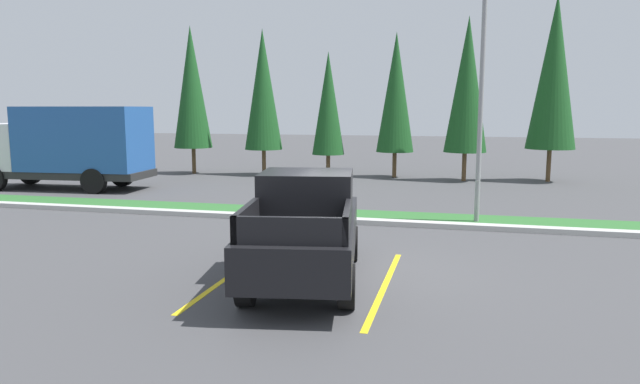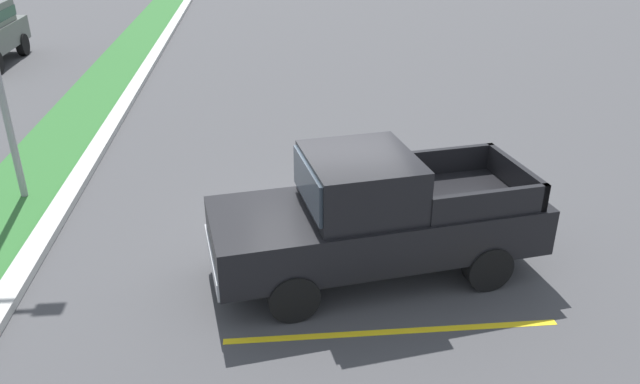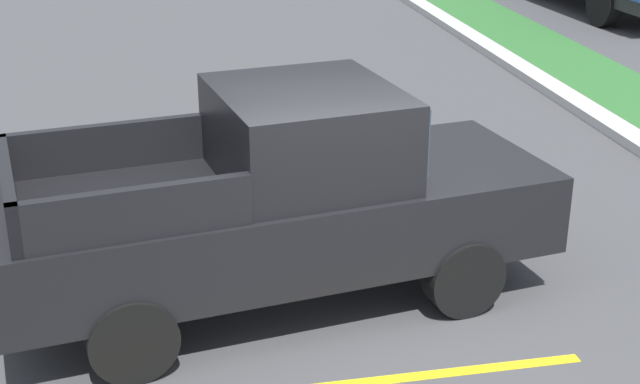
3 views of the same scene
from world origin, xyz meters
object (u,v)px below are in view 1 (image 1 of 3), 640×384
object	(u,v)px
cypress_tree_leftmost	(192,87)
cypress_tree_center	(328,104)
pickup_truck_main	(306,227)
street_light	(482,83)
cypress_tree_left_inner	(263,90)
cypress_tree_right_inner	(396,93)
cypress_tree_far_right	(554,72)
cargo_truck_distant	(70,145)
cypress_tree_rightmost	(467,85)

from	to	relation	value
cypress_tree_leftmost	cypress_tree_center	xyz separation A→B (m)	(7.00, 0.43, -0.82)
pickup_truck_main	street_light	bearing A→B (deg)	62.37
cypress_tree_center	street_light	bearing A→B (deg)	-56.97
cypress_tree_left_inner	cypress_tree_center	world-z (taller)	cypress_tree_left_inner
cypress_tree_left_inner	cypress_tree_right_inner	bearing A→B (deg)	5.15
cypress_tree_far_right	street_light	bearing A→B (deg)	-107.18
pickup_truck_main	cargo_truck_distant	xyz separation A→B (m)	(-12.85, 10.06, 0.81)
pickup_truck_main	cypress_tree_rightmost	world-z (taller)	cypress_tree_rightmost
pickup_truck_main	street_light	world-z (taller)	street_light
cypress_tree_left_inner	cypress_tree_leftmost	bearing A→B (deg)	-176.29
cypress_tree_right_inner	cypress_tree_leftmost	bearing A→B (deg)	-175.37
street_light	cypress_tree_far_right	bearing A→B (deg)	72.82
cypress_tree_right_inner	pickup_truck_main	bearing A→B (deg)	-89.07
pickup_truck_main	cypress_tree_right_inner	xyz separation A→B (m)	(-0.28, 17.39, 3.03)
pickup_truck_main	cypress_tree_rightmost	bearing A→B (deg)	79.81
cypress_tree_rightmost	cypress_tree_center	bearing A→B (deg)	177.76
cargo_truck_distant	cypress_tree_far_right	size ratio (longest dim) A/B	0.83
cypress_tree_center	cypress_tree_rightmost	size ratio (longest dim) A/B	0.81
street_light	cypress_tree_right_inner	bearing A→B (deg)	108.42
cypress_tree_rightmost	cypress_tree_far_right	bearing A→B (deg)	10.13
street_light	cypress_tree_left_inner	size ratio (longest dim) A/B	0.97
cypress_tree_leftmost	cypress_tree_center	bearing A→B (deg)	3.55
street_light	pickup_truck_main	bearing A→B (deg)	-117.63
cypress_tree_leftmost	cypress_tree_left_inner	xyz separation A→B (m)	(3.72, 0.24, -0.14)
pickup_truck_main	cypress_tree_leftmost	xyz separation A→B (m)	(-10.50, 16.56, 3.34)
cargo_truck_distant	cypress_tree_left_inner	xyz separation A→B (m)	(6.07, 6.74, 2.39)
pickup_truck_main	cypress_tree_center	size ratio (longest dim) A/B	0.90
pickup_truck_main	cypress_tree_left_inner	size ratio (longest dim) A/B	0.76
cypress_tree_leftmost	cypress_tree_left_inner	size ratio (longest dim) A/B	1.03
street_light	cypress_tree_right_inner	size ratio (longest dim) A/B	1.00
pickup_truck_main	cypress_tree_rightmost	size ratio (longest dim) A/B	0.73
cypress_tree_leftmost	cypress_tree_far_right	world-z (taller)	cypress_tree_far_right
street_light	cypress_tree_left_inner	distance (m)	14.51
cypress_tree_center	cypress_tree_far_right	world-z (taller)	cypress_tree_far_right
cypress_tree_far_right	pickup_truck_main	bearing A→B (deg)	-111.22
cypress_tree_leftmost	cypress_tree_rightmost	size ratio (longest dim) A/B	1.00
cargo_truck_distant	street_light	distance (m)	16.76
cypress_tree_left_inner	cypress_tree_rightmost	world-z (taller)	cypress_tree_rightmost
cypress_tree_leftmost	cypress_tree_center	distance (m)	7.06
pickup_truck_main	cypress_tree_leftmost	bearing A→B (deg)	122.37
cypress_tree_center	pickup_truck_main	bearing A→B (deg)	-78.36
cypress_tree_right_inner	cypress_tree_rightmost	size ratio (longest dim) A/B	0.93
cypress_tree_leftmost	cypress_tree_far_right	size ratio (longest dim) A/B	0.89
cargo_truck_distant	cypress_tree_leftmost	bearing A→B (deg)	70.12
cypress_tree_left_inner	cypress_tree_far_right	xyz separation A→B (m)	(13.54, 0.61, 0.69)
cypress_tree_left_inner	cypress_tree_rightmost	bearing A→B (deg)	-0.37
cargo_truck_distant	cypress_tree_center	xyz separation A→B (m)	(9.35, 6.93, 1.71)
cypress_tree_left_inner	cypress_tree_right_inner	xyz separation A→B (m)	(6.49, 0.59, -0.16)
cargo_truck_distant	cypress_tree_center	size ratio (longest dim) A/B	1.15
pickup_truck_main	cypress_tree_far_right	xyz separation A→B (m)	(6.76, 17.41, 3.89)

